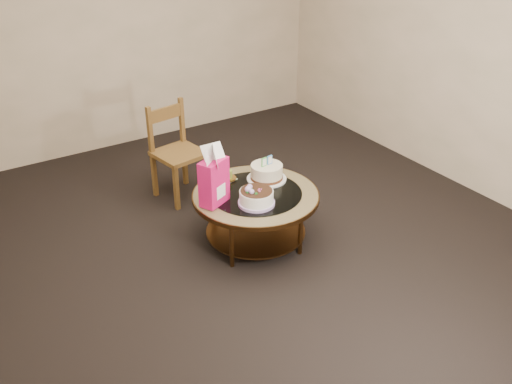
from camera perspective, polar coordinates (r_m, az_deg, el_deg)
ground at (r=4.78m, az=-0.03°, el=-4.87°), size 5.00×5.00×0.00m
room_walls at (r=4.13m, az=-0.04°, el=13.21°), size 4.52×5.02×2.61m
coffee_table at (r=4.58m, az=-0.03°, el=-0.94°), size 1.02×1.02×0.46m
decorated_cake at (r=4.36m, az=0.02°, el=-0.59°), size 0.29×0.29×0.17m
cream_cake at (r=4.71m, az=1.08°, el=1.96°), size 0.33×0.33×0.21m
gift_bag at (r=4.31m, az=-4.25°, el=1.62°), size 0.27×0.24×0.47m
pillar_candle at (r=4.73m, az=-2.78°, el=1.57°), size 0.13×0.13×0.10m
dining_chair at (r=5.30m, az=-7.95°, el=4.05°), size 0.48×0.48×0.89m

